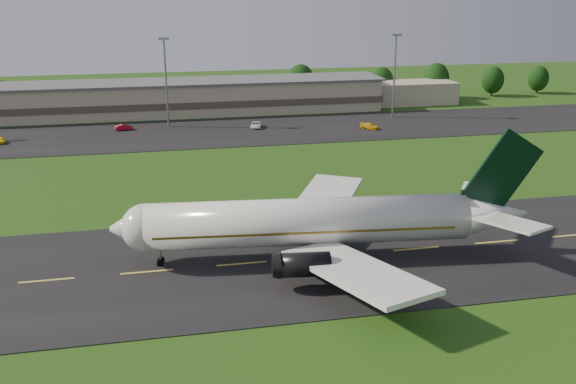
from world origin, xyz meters
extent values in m
plane|color=#1E4010|center=(0.00, 0.00, 0.00)|extent=(360.00, 360.00, 0.00)
cube|color=black|center=(0.00, 0.00, 0.05)|extent=(220.00, 30.00, 0.10)
cube|color=black|center=(0.00, 72.00, 0.05)|extent=(260.00, 30.00, 0.10)
cylinder|color=white|center=(19.01, 0.00, 4.80)|extent=(38.37, 9.45, 5.60)
sphere|color=white|center=(0.11, 1.94, 4.80)|extent=(5.60, 5.60, 5.60)
cone|color=white|center=(-1.88, 2.14, 4.80)|extent=(4.53, 5.76, 5.38)
cone|color=white|center=(41.40, -2.30, 4.80)|extent=(9.51, 6.38, 5.49)
cube|color=brown|center=(18.52, 0.05, 4.45)|extent=(35.39, 9.18, 0.28)
cube|color=black|center=(-0.48, 2.00, 5.35)|extent=(2.30, 3.19, 0.65)
cube|color=white|center=(21.37, -11.30, 3.30)|extent=(12.56, 20.21, 2.20)
cube|color=white|center=(23.62, 10.59, 3.30)|extent=(15.52, 19.94, 2.20)
cube|color=white|center=(40.89, -7.27, 5.70)|extent=(6.91, 9.38, 0.91)
cube|color=white|center=(41.91, 2.68, 5.70)|extent=(8.06, 9.29, 0.91)
cube|color=black|center=(39.90, -2.14, 6.60)|extent=(5.03, 1.06, 3.00)
cube|color=black|center=(42.39, -2.40, 10.30)|extent=(9.43, 1.41, 10.55)
cylinder|color=black|center=(16.71, -7.80, 2.90)|extent=(5.85, 3.26, 2.70)
cylinder|color=black|center=(18.34, 8.11, 2.90)|extent=(5.85, 3.26, 2.70)
cube|color=tan|center=(0.00, 96.00, 4.00)|extent=(120.00, 15.00, 8.00)
cube|color=#4C4438|center=(0.00, 96.00, 3.20)|extent=(121.00, 15.40, 1.60)
cube|color=#595B60|center=(0.00, 96.00, 8.15)|extent=(122.00, 16.00, 0.50)
cube|color=tan|center=(70.00, 98.00, 3.00)|extent=(28.00, 11.00, 6.00)
cylinder|color=gray|center=(5.00, 80.00, 10.00)|extent=(0.44, 0.44, 20.00)
cube|color=gray|center=(5.00, 80.00, 20.10)|extent=(2.40, 1.20, 0.50)
cylinder|color=gray|center=(60.00, 80.00, 10.00)|extent=(0.44, 0.44, 20.00)
cube|color=gray|center=(60.00, 80.00, 20.10)|extent=(2.40, 1.20, 0.50)
cylinder|color=black|center=(-37.04, 106.91, 1.34)|extent=(0.56, 0.56, 2.67)
cylinder|color=black|center=(42.70, 107.00, 1.65)|extent=(0.56, 0.56, 3.31)
ellipsoid|color=black|center=(42.70, 107.00, 5.69)|extent=(7.71, 7.71, 9.64)
cylinder|color=black|center=(66.17, 105.59, 1.46)|extent=(0.56, 0.56, 2.92)
ellipsoid|color=black|center=(66.17, 105.59, 5.03)|extent=(6.81, 6.81, 8.52)
cylinder|color=black|center=(82.40, 104.52, 1.61)|extent=(0.56, 0.56, 3.21)
ellipsoid|color=black|center=(82.40, 104.52, 5.53)|extent=(7.49, 7.49, 9.36)
cylinder|color=black|center=(100.52, 104.72, 1.38)|extent=(0.56, 0.56, 2.76)
ellipsoid|color=black|center=(100.52, 104.72, 4.76)|extent=(6.45, 6.45, 8.06)
cylinder|color=black|center=(116.57, 106.44, 1.31)|extent=(0.56, 0.56, 2.62)
ellipsoid|color=black|center=(116.57, 106.44, 4.51)|extent=(6.11, 6.11, 7.64)
imported|color=yellow|center=(-29.72, 70.45, 0.72)|extent=(2.36, 3.87, 1.23)
imported|color=#A30A1C|center=(-5.05, 78.20, 0.75)|extent=(4.10, 1.90, 1.30)
imported|color=white|center=(24.77, 74.44, 0.79)|extent=(3.53, 5.39, 1.38)
imported|color=#EFB00E|center=(50.03, 68.01, 0.75)|extent=(4.40, 4.47, 1.29)
camera|label=1|loc=(2.05, -69.15, 31.52)|focal=40.00mm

